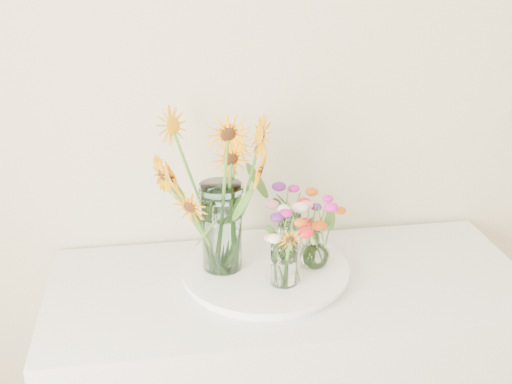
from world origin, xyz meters
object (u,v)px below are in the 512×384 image
at_px(tray, 265,272).
at_px(small_vase_c, 289,232).
at_px(small_vase_b, 315,247).
at_px(mason_jar, 222,227).
at_px(small_vase_a, 284,264).

distance_m(tray, small_vase_c, 0.16).
height_order(tray, small_vase_b, small_vase_b).
xyz_separation_m(mason_jar, small_vase_a, (0.16, -0.12, -0.07)).
height_order(small_vase_a, small_vase_b, same).
distance_m(small_vase_a, small_vase_b, 0.14).
bearing_deg(small_vase_b, small_vase_a, -142.51).
height_order(mason_jar, small_vase_b, mason_jar).
bearing_deg(tray, small_vase_b, -4.44).
distance_m(tray, mason_jar, 0.19).
bearing_deg(small_vase_c, tray, -131.43).
bearing_deg(small_vase_a, small_vase_c, 74.13).
xyz_separation_m(tray, small_vase_b, (0.15, -0.01, 0.08)).
relative_size(mason_jar, small_vase_c, 2.20).
xyz_separation_m(mason_jar, small_vase_c, (0.22, 0.08, -0.07)).
xyz_separation_m(mason_jar, small_vase_b, (0.27, -0.03, -0.07)).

